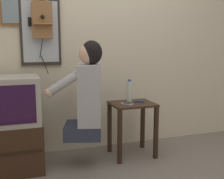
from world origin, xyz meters
The scene contains 11 objects.
wall_back centered at (0.00, 1.18, 1.27)m, with size 6.80×0.05×2.55m.
side_table centered at (0.38, 0.77, 0.44)m, with size 0.46×0.39×0.60m.
person centered at (-0.15, 0.68, 0.76)m, with size 0.60×0.49×0.97m.
tv_stand centered at (-0.87, 0.82, 0.24)m, with size 0.57×0.53×0.48m.
television centered at (-0.86, 0.81, 0.70)m, with size 0.53×0.50×0.45m.
wall_phone_antique centered at (-0.52, 1.09, 1.48)m, with size 0.24×0.18×0.79m.
framed_picture centered at (-0.77, 1.14, 1.61)m, with size 0.32×0.03×0.39m.
wall_mirror centered at (-0.54, 1.14, 1.36)m, with size 0.42×0.03×0.71m.
cell_phone_held centered at (0.30, 0.72, 0.60)m, with size 0.12×0.14×0.01m.
cell_phone_spare centered at (0.47, 0.79, 0.60)m, with size 0.14×0.12×0.01m.
water_bottle centered at (0.38, 0.86, 0.71)m, with size 0.06×0.06×0.25m.
Camera 1 is at (-0.78, -1.99, 1.23)m, focal length 45.00 mm.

